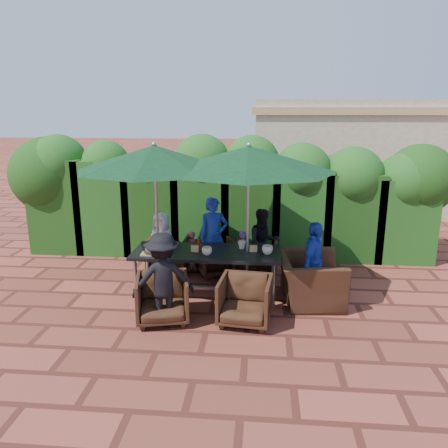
# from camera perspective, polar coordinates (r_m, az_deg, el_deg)

# --- Properties ---
(ground) EXTENTS (80.00, 80.00, 0.00)m
(ground) POSITION_cam_1_polar(r_m,az_deg,el_deg) (7.11, -1.21, -9.67)
(ground) COLOR brown
(ground) RESTS_ON ground
(dining_table) EXTENTS (2.34, 0.90, 0.75)m
(dining_table) POSITION_cam_1_polar(r_m,az_deg,el_deg) (6.99, -2.29, -4.13)
(dining_table) COLOR black
(dining_table) RESTS_ON ground
(umbrella_left) EXTENTS (2.45, 2.45, 2.46)m
(umbrella_left) POSITION_cam_1_polar(r_m,az_deg,el_deg) (6.86, -9.07, 8.50)
(umbrella_left) COLOR gray
(umbrella_left) RESTS_ON ground
(umbrella_right) EXTENTS (2.67, 2.67, 2.46)m
(umbrella_right) POSITION_cam_1_polar(r_m,az_deg,el_deg) (6.66, 3.25, 8.49)
(umbrella_right) COLOR gray
(umbrella_right) RESTS_ON ground
(chair_far_left) EXTENTS (0.73, 0.69, 0.74)m
(chair_far_left) POSITION_cam_1_polar(r_m,az_deg,el_deg) (8.21, -7.24, -3.61)
(chair_far_left) COLOR black
(chair_far_left) RESTS_ON ground
(chair_far_mid) EXTENTS (0.87, 0.85, 0.69)m
(chair_far_mid) POSITION_cam_1_polar(r_m,az_deg,el_deg) (8.01, -0.94, -4.15)
(chair_far_mid) COLOR black
(chair_far_mid) RESTS_ON ground
(chair_far_right) EXTENTS (0.81, 0.77, 0.75)m
(chair_far_right) POSITION_cam_1_polar(r_m,az_deg,el_deg) (7.92, 4.26, -4.15)
(chair_far_right) COLOR black
(chair_far_right) RESTS_ON ground
(chair_near_left) EXTENTS (0.85, 0.82, 0.74)m
(chair_near_left) POSITION_cam_1_polar(r_m,az_deg,el_deg) (6.33, -8.04, -9.30)
(chair_near_left) COLOR black
(chair_near_left) RESTS_ON ground
(chair_near_right) EXTENTS (0.78, 0.74, 0.74)m
(chair_near_right) POSITION_cam_1_polar(r_m,az_deg,el_deg) (6.22, 2.76, -9.67)
(chair_near_right) COLOR black
(chair_near_right) RESTS_ON ground
(chair_end_right) EXTENTS (0.82, 1.17, 0.97)m
(chair_end_right) POSITION_cam_1_polar(r_m,az_deg,el_deg) (6.96, 11.16, -6.14)
(chair_end_right) COLOR black
(chair_end_right) RESTS_ON ground
(adult_far_left) EXTENTS (0.65, 0.50, 1.16)m
(adult_far_left) POSITION_cam_1_polar(r_m,az_deg,el_deg) (8.00, -8.08, -2.56)
(adult_far_left) COLOR white
(adult_far_left) RESTS_ON ground
(adult_far_mid) EXTENTS (0.61, 0.55, 1.43)m
(adult_far_mid) POSITION_cam_1_polar(r_m,az_deg,el_deg) (7.89, -1.36, -1.65)
(adult_far_mid) COLOR #203CAE
(adult_far_mid) RESTS_ON ground
(adult_far_right) EXTENTS (0.68, 0.53, 1.24)m
(adult_far_right) POSITION_cam_1_polar(r_m,az_deg,el_deg) (7.86, 5.15, -2.47)
(adult_far_right) COLOR black
(adult_far_right) RESTS_ON ground
(adult_near_left) EXTENTS (0.93, 0.63, 1.33)m
(adult_near_left) POSITION_cam_1_polar(r_m,az_deg,el_deg) (6.12, -7.97, -7.18)
(adult_near_left) COLOR black
(adult_near_left) RESTS_ON ground
(adult_end_right) EXTENTS (0.63, 0.84, 1.29)m
(adult_end_right) POSITION_cam_1_polar(r_m,az_deg,el_deg) (6.91, 11.61, -4.96)
(adult_end_right) COLOR #203CAE
(adult_end_right) RESTS_ON ground
(child_left) EXTENTS (0.31, 0.27, 0.75)m
(child_left) POSITION_cam_1_polar(r_m,az_deg,el_deg) (8.17, -4.13, -3.55)
(child_left) COLOR #D04971
(child_left) RESTS_ON ground
(child_right) EXTENTS (0.31, 0.25, 0.82)m
(child_right) POSITION_cam_1_polar(r_m,az_deg,el_deg) (7.94, 2.51, -3.83)
(child_right) COLOR #8E51B1
(child_right) RESTS_ON ground
(pedestrian_a) EXTENTS (1.72, 0.89, 1.75)m
(pedestrian_a) POSITION_cam_1_polar(r_m,az_deg,el_deg) (10.92, 9.60, 3.63)
(pedestrian_a) COLOR #23813A
(pedestrian_a) RESTS_ON ground
(pedestrian_b) EXTENTS (0.99, 0.73, 1.86)m
(pedestrian_b) POSITION_cam_1_polar(r_m,az_deg,el_deg) (11.22, 12.91, 4.04)
(pedestrian_b) COLOR #D04971
(pedestrian_b) RESTS_ON ground
(pedestrian_c) EXTENTS (1.32, 1.06, 1.87)m
(pedestrian_c) POSITION_cam_1_polar(r_m,az_deg,el_deg) (11.06, 17.46, 3.62)
(pedestrian_c) COLOR gray
(pedestrian_c) RESTS_ON ground
(cup_a) EXTENTS (0.16, 0.16, 0.13)m
(cup_a) POSITION_cam_1_polar(r_m,az_deg,el_deg) (6.99, -9.64, -3.15)
(cup_a) COLOR beige
(cup_a) RESTS_ON dining_table
(cup_b) EXTENTS (0.14, 0.14, 0.13)m
(cup_b) POSITION_cam_1_polar(r_m,az_deg,el_deg) (7.12, -7.10, -2.72)
(cup_b) COLOR beige
(cup_b) RESTS_ON dining_table
(cup_c) EXTENTS (0.16, 0.16, 0.13)m
(cup_c) POSITION_cam_1_polar(r_m,az_deg,el_deg) (6.77, -2.26, -3.54)
(cup_c) COLOR beige
(cup_c) RESTS_ON dining_table
(cup_d) EXTENTS (0.13, 0.13, 0.13)m
(cup_d) POSITION_cam_1_polar(r_m,az_deg,el_deg) (7.07, 2.34, -2.75)
(cup_d) COLOR beige
(cup_d) RESTS_ON dining_table
(cup_e) EXTENTS (0.17, 0.17, 0.14)m
(cup_e) POSITION_cam_1_polar(r_m,az_deg,el_deg) (6.84, 5.68, -3.38)
(cup_e) COLOR beige
(cup_e) RESTS_ON dining_table
(ketchup_bottle) EXTENTS (0.04, 0.04, 0.17)m
(ketchup_bottle) POSITION_cam_1_polar(r_m,az_deg,el_deg) (6.96, -3.36, -2.86)
(ketchup_bottle) COLOR #B20C0A
(ketchup_bottle) RESTS_ON dining_table
(sauce_bottle) EXTENTS (0.04, 0.04, 0.17)m
(sauce_bottle) POSITION_cam_1_polar(r_m,az_deg,el_deg) (7.00, -3.29, -2.75)
(sauce_bottle) COLOR #4C230C
(sauce_bottle) RESTS_ON dining_table
(serving_tray) EXTENTS (0.35, 0.25, 0.02)m
(serving_tray) POSITION_cam_1_polar(r_m,az_deg,el_deg) (6.91, -9.28, -3.81)
(serving_tray) COLOR #9F7A4D
(serving_tray) RESTS_ON dining_table
(number_block_left) EXTENTS (0.12, 0.06, 0.10)m
(number_block_left) POSITION_cam_1_polar(r_m,az_deg,el_deg) (6.94, -3.81, -3.22)
(number_block_left) COLOR tan
(number_block_left) RESTS_ON dining_table
(number_block_right) EXTENTS (0.12, 0.06, 0.10)m
(number_block_right) POSITION_cam_1_polar(r_m,az_deg,el_deg) (6.94, 3.86, -3.22)
(number_block_right) COLOR tan
(number_block_right) RESTS_ON dining_table
(hedge_wall) EXTENTS (9.10, 1.60, 2.48)m
(hedge_wall) POSITION_cam_1_polar(r_m,az_deg,el_deg) (8.94, -0.32, 4.43)
(hedge_wall) COLOR #14380F
(hedge_wall) RESTS_ON ground
(building) EXTENTS (6.20, 3.08, 3.20)m
(building) POSITION_cam_1_polar(r_m,az_deg,el_deg) (13.77, 16.93, 8.54)
(building) COLOR beige
(building) RESTS_ON ground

